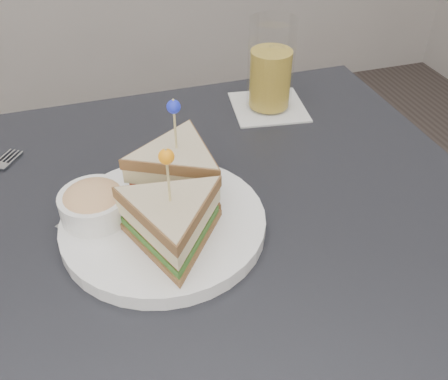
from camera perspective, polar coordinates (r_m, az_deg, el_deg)
table at (r=0.72m, az=-0.53°, el=-8.49°), size 0.80×0.80×0.75m
plate_meal at (r=0.64m, az=-6.80°, el=-1.23°), size 0.35×0.35×0.16m
cutlery_knife at (r=0.73m, az=-13.20°, el=-0.41°), size 0.17×0.14×0.01m
drink_set at (r=0.90m, az=5.35°, el=13.42°), size 0.14×0.14×0.16m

